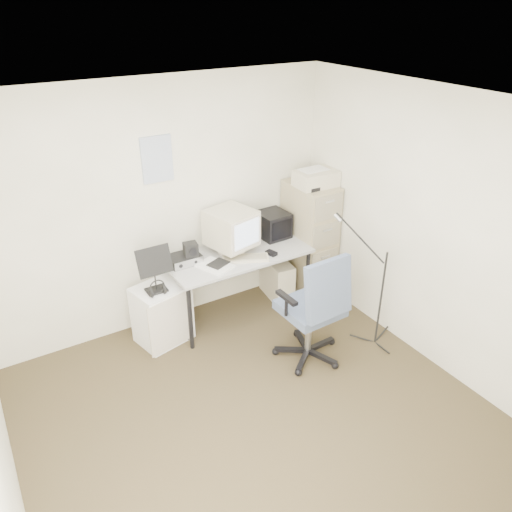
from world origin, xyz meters
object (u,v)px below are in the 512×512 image
desk (238,284)px  office_chair (310,306)px  side_cart (162,314)px  filing_cabinet (309,239)px

desk → office_chair: 1.04m
office_chair → side_cart: size_ratio=1.88×
desk → side_cart: (-0.88, -0.02, -0.06)m
filing_cabinet → side_cart: 1.86m
filing_cabinet → desk: size_ratio=0.87×
filing_cabinet → desk: filing_cabinet is taller
desk → office_chair: office_chair is taller
filing_cabinet → side_cart: bearing=-178.5°
filing_cabinet → desk: bearing=-178.2°
office_chair → side_cart: (-1.08, 0.98, -0.27)m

